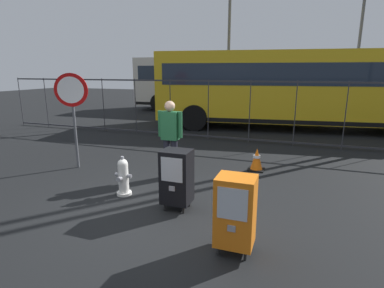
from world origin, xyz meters
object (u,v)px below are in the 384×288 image
Objects in this scene: traffic_cone at (257,159)px; bus_near at (292,86)px; pedestrian at (170,135)px; fire_hydrant at (123,177)px; bus_far at (228,81)px; newspaper_box_secondary at (235,211)px; street_light_far_left at (362,20)px; street_light_near_right at (229,24)px; newspaper_box_primary at (177,177)px; stop_sign at (72,101)px.

traffic_cone is 0.05× the size of bus_near.
bus_near reaches higher than pedestrian.
fire_hydrant is 1.41× the size of traffic_cone.
bus_far reaches higher than traffic_cone.
newspaper_box_secondary is at bearing -78.46° from bus_far.
fire_hydrant is 8.66m from bus_near.
bus_near is at bearing 72.60° from pedestrian.
street_light_far_left is at bearing 72.13° from traffic_cone.
bus_far is 1.31× the size of street_light_far_left.
pedestrian is at bearing -84.61° from street_light_near_right.
fire_hydrant is 0.73× the size of newspaper_box_primary.
traffic_cone is 9.10m from street_light_near_right.
newspaper_box_secondary is (2.35, -1.15, 0.22)m from fire_hydrant.
traffic_cone is at bearing 93.40° from newspaper_box_secondary.
street_light_near_right is at bearing 108.13° from traffic_cone.
bus_near is (1.47, 8.36, 1.14)m from newspaper_box_primary.
bus_near reaches higher than traffic_cone.
pedestrian is 0.16× the size of bus_far.
pedestrian is at bearing 2.73° from stop_sign.
bus_near is 5.62m from bus_far.
pedestrian is at bearing -113.73° from street_light_far_left.
street_light_far_left is at bearing 66.51° from fire_hydrant.
stop_sign is at bearing 152.80° from newspaper_box_secondary.
fire_hydrant is 0.33× the size of stop_sign.
fire_hydrant is at bearing 169.48° from newspaper_box_primary.
fire_hydrant is at bearing -87.71° from bus_far.
newspaper_box_secondary is at bearing -26.02° from fire_hydrant.
bus_far is 1.39× the size of street_light_near_right.
newspaper_box_primary and newspaper_box_secondary have the same top height.
street_light_near_right is (-3.02, 1.88, 2.66)m from bus_near.
street_light_far_left reaches higher than bus_far.
stop_sign is 0.21× the size of bus_near.
stop_sign is at bearing -177.27° from pedestrian.
bus_near reaches higher than newspaper_box_primary.
bus_near and bus_far have the same top height.
newspaper_box_secondary is 0.46× the size of stop_sign.
pedestrian is (0.45, 1.17, 0.60)m from fire_hydrant.
newspaper_box_secondary is at bearing -86.60° from traffic_cone.
bus_far is (-1.41, 11.29, 0.76)m from pedestrian.
stop_sign reaches higher than traffic_cone.
bus_near reaches higher than stop_sign.
stop_sign is at bearing 157.71° from newspaper_box_primary.
bus_near is 5.90m from street_light_far_left.
newspaper_box_secondary is (1.18, -0.93, 0.00)m from newspaper_box_primary.
street_light_far_left is at bearing 22.86° from street_light_near_right.
newspaper_box_primary is at bearing -62.65° from pedestrian.
stop_sign is (-1.94, 1.06, 1.25)m from fire_hydrant.
bus_far is (-3.10, 10.16, 1.45)m from traffic_cone.
fire_hydrant is at bearing -87.81° from street_light_near_right.
street_light_near_right reaches higher than traffic_cone.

